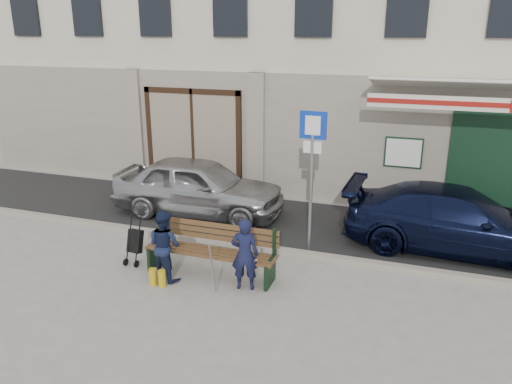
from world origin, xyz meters
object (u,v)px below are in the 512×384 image
at_px(car_navy, 457,220).
at_px(bench, 208,251).
at_px(man, 245,254).
at_px(woman, 165,245).
at_px(car_silver, 198,186).
at_px(parking_sign, 312,159).
at_px(stroller, 135,242).

relative_size(car_navy, bench, 1.83).
xyz_separation_m(man, woman, (-1.45, -0.12, -0.00)).
xyz_separation_m(car_silver, woman, (0.84, -3.16, -0.05)).
xyz_separation_m(parking_sign, bench, (-1.48, -1.57, -1.43)).
bearing_deg(woman, stroller, -6.37).
bearing_deg(stroller, car_navy, 28.92).
height_order(car_silver, car_navy, car_silver).
distance_m(parking_sign, bench, 2.59).
relative_size(bench, man, 1.88).
distance_m(car_silver, woman, 3.27).
relative_size(parking_sign, stroller, 2.98).
bearing_deg(bench, car_navy, 31.44).
bearing_deg(stroller, man, -1.73).
bearing_deg(man, car_silver, -66.25).
xyz_separation_m(car_silver, parking_sign, (2.98, -1.21, 1.20)).
bearing_deg(parking_sign, bench, -130.08).
relative_size(car_navy, parking_sign, 1.57).
relative_size(bench, stroller, 2.55).
relative_size(car_navy, stroller, 4.67).
distance_m(bench, man, 0.86).
height_order(bench, man, man).
bearing_deg(stroller, woman, -19.05).
height_order(car_silver, bench, car_silver).
height_order(car_silver, parking_sign, parking_sign).
distance_m(car_silver, man, 3.81).
bearing_deg(stroller, car_silver, 94.48).
xyz_separation_m(car_navy, woman, (-4.88, -2.96, -0.00)).
xyz_separation_m(woman, stroller, (-0.85, 0.37, -0.22)).
xyz_separation_m(bench, woman, (-0.65, -0.38, 0.18)).
xyz_separation_m(parking_sign, man, (-0.68, -1.83, -1.25)).
height_order(car_navy, stroller, car_navy).
distance_m(parking_sign, stroller, 3.68).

